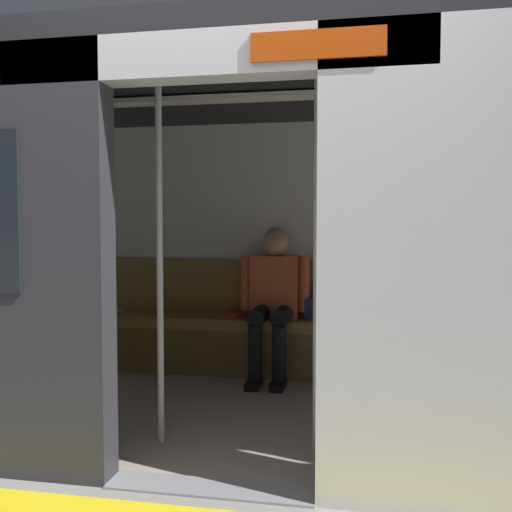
{
  "coord_description": "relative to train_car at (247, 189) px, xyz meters",
  "views": [
    {
      "loc": [
        -0.71,
        2.56,
        1.23
      ],
      "look_at": [
        0.02,
        -1.17,
        1.01
      ],
      "focal_mm": 41.42,
      "sensor_mm": 36.0,
      "label": 1
    }
  ],
  "objects": [
    {
      "name": "grab_pole_door",
      "position": [
        0.36,
        0.61,
        -0.42
      ],
      "size": [
        0.04,
        0.04,
        2.04
      ],
      "primitive_type": "cylinder",
      "color": "silver",
      "rests_on": "ground_plane"
    },
    {
      "name": "person_seated",
      "position": [
        -0.03,
        -0.89,
        -0.76
      ],
      "size": [
        0.55,
        0.67,
        1.19
      ],
      "color": "#CC5933",
      "rests_on": "ground_plane"
    },
    {
      "name": "handbag",
      "position": [
        -0.4,
        -0.97,
        -0.89
      ],
      "size": [
        0.26,
        0.15,
        0.17
      ],
      "color": "#262D4C",
      "rests_on": "bench_seat"
    },
    {
      "name": "ground_plane",
      "position": [
        -0.06,
        1.13,
        -1.44
      ],
      "size": [
        60.0,
        60.0,
        0.0
      ],
      "primitive_type": "plane",
      "color": "gray"
    },
    {
      "name": "train_car",
      "position": [
        0.0,
        0.0,
        0.0
      ],
      "size": [
        6.4,
        2.58,
        2.18
      ],
      "color": "silver",
      "rests_on": "ground_plane"
    },
    {
      "name": "grab_pole_far",
      "position": [
        -0.49,
        0.53,
        -0.42
      ],
      "size": [
        0.04,
        0.04,
        2.04
      ],
      "primitive_type": "cylinder",
      "color": "silver",
      "rests_on": "ground_plane"
    },
    {
      "name": "book",
      "position": [
        0.31,
        -1.02,
        -0.96
      ],
      "size": [
        0.22,
        0.26,
        0.03
      ],
      "primitive_type": "cube",
      "rotation": [
        0.0,
        0.0,
        -0.35
      ],
      "color": "#B22D2D",
      "rests_on": "bench_seat"
    },
    {
      "name": "bench_seat",
      "position": [
        -0.06,
        -0.94,
        -1.08
      ],
      "size": [
        2.8,
        0.44,
        0.46
      ],
      "color": "olive",
      "rests_on": "ground_plane"
    }
  ]
}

